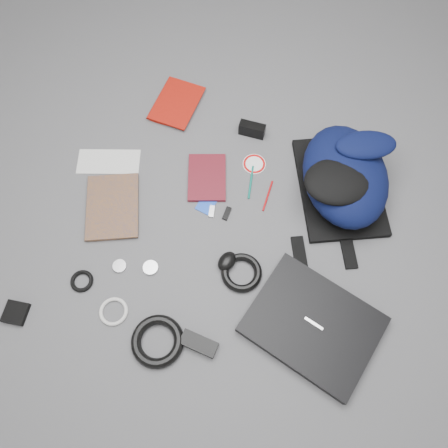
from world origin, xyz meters
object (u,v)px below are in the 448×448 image
(comic_book, at_px, (87,208))
(power_brick, at_px, (199,344))
(compact_camera, at_px, (252,129))
(backpack, at_px, (345,175))
(laptop, at_px, (313,325))
(mouse, at_px, (227,261))
(dvd_case, at_px, (207,178))
(pouch, at_px, (16,313))
(textbook_red, at_px, (158,98))

(comic_book, distance_m, power_brick, 0.63)
(comic_book, height_order, compact_camera, compact_camera)
(backpack, height_order, laptop, backpack)
(compact_camera, distance_m, mouse, 0.54)
(comic_book, bearing_deg, compact_camera, 24.27)
(dvd_case, relative_size, pouch, 2.65)
(compact_camera, height_order, power_brick, compact_camera)
(backpack, relative_size, pouch, 6.17)
(laptop, bearing_deg, pouch, -148.25)
(textbook_red, xyz_separation_m, pouch, (-0.14, -0.95, -0.00))
(comic_book, distance_m, dvd_case, 0.45)
(compact_camera, bearing_deg, textbook_red, 172.85)
(backpack, xyz_separation_m, comic_book, (-0.85, -0.35, -0.08))
(mouse, bearing_deg, textbook_red, 146.58)
(power_brick, bearing_deg, mouse, 94.98)
(laptop, distance_m, compact_camera, 0.77)
(backpack, height_order, mouse, backpack)
(backpack, xyz_separation_m, compact_camera, (-0.37, 0.14, -0.07))
(textbook_red, xyz_separation_m, comic_book, (-0.07, -0.54, -0.00))
(backpack, bearing_deg, dvd_case, 170.28)
(backpack, bearing_deg, laptop, -110.48)
(backpack, xyz_separation_m, dvd_case, (-0.48, -0.10, -0.09))
(backpack, xyz_separation_m, pouch, (-0.92, -0.77, -0.09))
(mouse, xyz_separation_m, power_brick, (-0.01, -0.29, -0.01))
(backpack, xyz_separation_m, mouse, (-0.31, -0.40, -0.07))
(backpack, bearing_deg, power_brick, -136.84)
(dvd_case, bearing_deg, comic_book, -163.62)
(comic_book, xyz_separation_m, dvd_case, (0.38, 0.25, -0.00))
(dvd_case, bearing_deg, pouch, -140.91)
(compact_camera, height_order, mouse, compact_camera)
(textbook_red, relative_size, mouse, 2.89)
(dvd_case, bearing_deg, backpack, -4.89)
(backpack, distance_m, power_brick, 0.76)
(textbook_red, distance_m, compact_camera, 0.41)
(backpack, distance_m, compact_camera, 0.40)
(textbook_red, bearing_deg, backpack, -9.18)
(laptop, height_order, comic_book, laptop)
(compact_camera, relative_size, mouse, 1.31)
(mouse, xyz_separation_m, pouch, (-0.61, -0.37, -0.01))
(laptop, bearing_deg, backpack, 108.64)
(power_brick, bearing_deg, pouch, -166.06)
(power_brick, bearing_deg, comic_book, 154.51)
(mouse, bearing_deg, compact_camera, 114.41)
(textbook_red, relative_size, compact_camera, 2.21)
(backpack, height_order, pouch, backpack)
(laptop, xyz_separation_m, compact_camera, (-0.39, 0.66, 0.01))
(textbook_red, distance_m, comic_book, 0.54)
(comic_book, relative_size, dvd_case, 1.31)
(comic_book, height_order, mouse, mouse)
(compact_camera, bearing_deg, dvd_case, -113.94)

